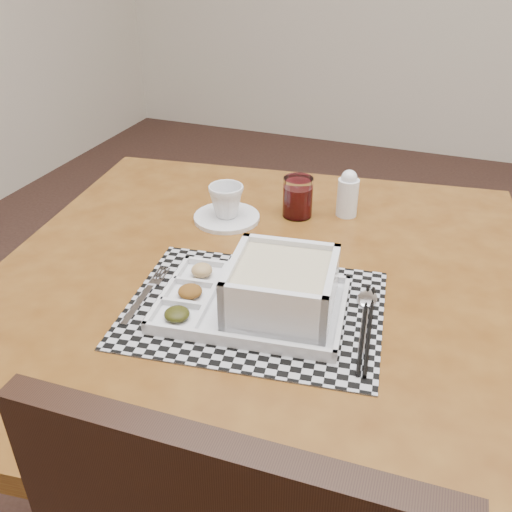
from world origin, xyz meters
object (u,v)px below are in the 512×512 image
Objects in this scene: serving_tray at (272,293)px; cup at (226,201)px; dining_table at (261,308)px; juice_glass at (298,199)px; creamer_bottle at (348,194)px.

cup is (-0.21, 0.30, 0.01)m from serving_tray.
dining_table is 0.29m from juice_glass.
juice_glass is at bearing 92.52° from dining_table.
serving_tray reaches higher than cup.
cup is 0.28m from creamer_bottle.
serving_tray reaches higher than dining_table.
juice_glass is 0.11m from creamer_bottle.
serving_tray is 3.14× the size of creamer_bottle.
serving_tray is at bearing -79.32° from juice_glass.
dining_table is 0.35m from creamer_bottle.
creamer_bottle reaches higher than cup.
dining_table is 0.28m from cup.
dining_table is 0.17m from serving_tray.
creamer_bottle is (0.09, 0.31, 0.13)m from dining_table.
serving_tray is at bearing -94.75° from creamer_bottle.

